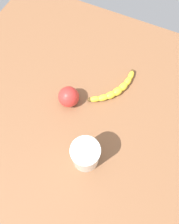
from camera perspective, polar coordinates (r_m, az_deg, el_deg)
The scene contains 4 objects.
wooden_tabletop at distance 82.66cm, azimuth -3.86°, elevation -2.44°, with size 120.00×120.00×3.00cm, color brown.
banana at distance 85.70cm, azimuth 7.18°, elevation 6.09°, with size 21.71×13.27×3.20cm.
smoothie_glass at distance 70.93cm, azimuth -1.07°, elevation -11.70°, with size 9.50×9.50×12.99cm.
apple_fruit at distance 81.02cm, azimuth -5.70°, elevation 4.14°, with size 8.17×8.17×8.17cm, color red.
Camera 1 is at (-24.75, -17.62, 78.38)cm, focal length 33.50 mm.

